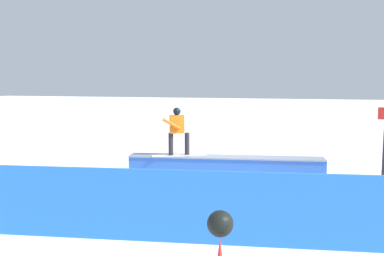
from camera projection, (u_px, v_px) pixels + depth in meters
name	position (u px, v px, depth m)	size (l,w,h in m)	color
ground_plane	(225.00, 178.00, 11.67)	(120.00, 120.00, 0.00)	white
grind_box	(225.00, 168.00, 11.64)	(5.59, 1.53, 0.64)	blue
snowboarder	(177.00, 130.00, 11.67)	(1.55, 0.99, 1.40)	white
safety_fence	(165.00, 206.00, 6.92)	(8.18, 0.06, 1.27)	#2977EF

